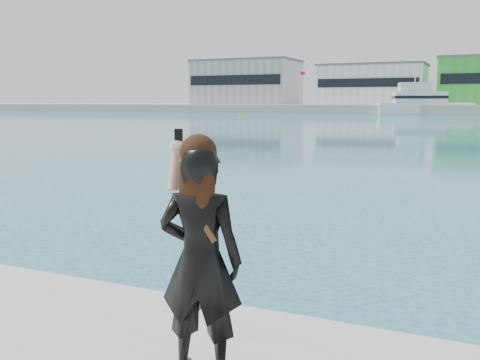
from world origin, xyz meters
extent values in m
cube|color=#9E9E99|center=(0.00, 130.00, 1.00)|extent=(320.00, 40.00, 2.00)
cube|color=gray|center=(-55.00, 128.00, 7.50)|extent=(26.00, 16.00, 11.00)
cube|color=black|center=(-55.00, 119.90, 8.05)|extent=(24.70, 0.20, 2.42)
cube|color=#59595B|center=(-55.00, 128.00, 13.25)|extent=(26.52, 16.32, 0.50)
cube|color=silver|center=(-22.00, 128.00, 6.50)|extent=(24.00, 15.00, 9.00)
cube|color=black|center=(-22.00, 120.40, 6.95)|extent=(22.80, 0.20, 1.98)
cube|color=#59595B|center=(-22.00, 128.00, 11.25)|extent=(24.48, 15.30, 0.50)
cylinder|color=silver|center=(-38.00, 121.00, 6.00)|extent=(0.16, 0.16, 8.00)
cube|color=red|center=(-37.40, 121.00, 9.40)|extent=(1.20, 0.04, 0.80)
cube|color=silver|center=(-8.61, 112.84, 1.24)|extent=(19.22, 10.49, 2.47)
cube|color=silver|center=(-9.59, 112.53, 3.60)|extent=(11.12, 7.23, 2.26)
cube|color=silver|center=(-10.57, 112.22, 5.66)|extent=(6.94, 5.20, 1.85)
cube|color=black|center=(-9.59, 112.53, 3.60)|extent=(11.35, 7.39, 0.62)
cylinder|color=silver|center=(-10.57, 112.22, 7.62)|extent=(0.16, 0.16, 2.06)
sphere|color=#FFF30D|center=(-41.43, 93.44, 0.00)|extent=(0.50, 0.50, 0.50)
imported|color=black|center=(0.53, -0.33, 1.66)|extent=(0.69, 0.52, 1.71)
sphere|color=black|center=(0.54, -0.35, 2.45)|extent=(0.26, 0.26, 0.26)
ellipsoid|color=black|center=(0.55, -0.40, 2.24)|extent=(0.29, 0.15, 0.46)
cylinder|color=tan|center=(0.30, -0.27, 2.34)|extent=(0.11, 0.21, 0.37)
cylinder|color=white|center=(0.29, -0.23, 2.49)|extent=(0.10, 0.10, 0.03)
cube|color=black|center=(0.28, -0.19, 2.54)|extent=(0.06, 0.02, 0.13)
cube|color=#4C2D14|center=(0.58, -0.40, 2.00)|extent=(0.24, 0.06, 0.35)
camera|label=1|loc=(2.34, -3.64, 2.81)|focal=40.00mm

